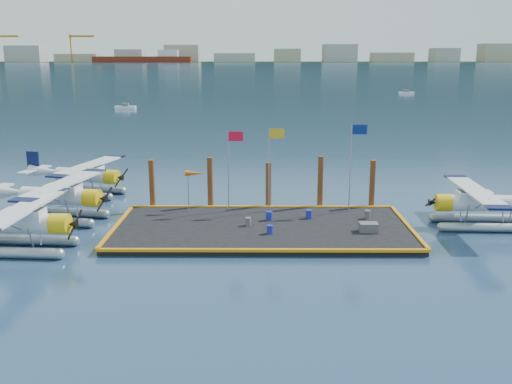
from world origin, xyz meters
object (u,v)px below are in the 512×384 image
piling_2 (268,187)px  seaplane_c (85,177)px  crate (369,227)px  piling_0 (152,185)px  piling_4 (372,186)px  seaplane_b (58,199)px  flagpole_blue (354,155)px  seaplane_d (480,206)px  drum_5 (269,216)px  drum_4 (367,215)px  piling_1 (210,184)px  seaplane_a (18,226)px  flagpole_yellow (272,157)px  piling_3 (320,184)px  drum_0 (248,222)px  drum_2 (309,214)px  drum_3 (270,229)px  flagpole_red (231,159)px

piling_2 → seaplane_c: bearing=162.5°
crate → piling_0: (-15.53, 6.66, 1.30)m
piling_2 → piling_4: 8.00m
seaplane_b → seaplane_c: bearing=-166.4°
flagpole_blue → piling_2: 6.98m
piling_0 → piling_2: bearing=0.0°
crate → piling_4: (1.47, 6.66, 1.30)m
seaplane_d → drum_5: 14.75m
drum_4 → piling_1: size_ratio=0.14×
seaplane_a → flagpole_yellow: 17.81m
seaplane_a → flagpole_yellow: (15.68, 7.92, 2.88)m
drum_4 → flagpole_yellow: flagpole_yellow is taller
seaplane_c → piling_3: size_ratio=2.36×
seaplane_d → drum_0: size_ratio=17.74×
drum_2 → flagpole_yellow: size_ratio=0.10×
drum_2 → piling_1: 8.27m
piling_1 → drum_3: bearing=-57.9°
drum_2 → crate: size_ratio=0.52×
seaplane_b → drum_4: 22.36m
drum_2 → flagpole_yellow: bearing=143.8°
piling_0 → flagpole_red: bearing=-14.5°
seaplane_c → drum_4: bearing=84.5°
drum_5 → piling_2: piling_2 is taller
seaplane_a → piling_1: (10.98, 9.52, 0.47)m
seaplane_b → flagpole_blue: (21.49, 1.27, 3.03)m
drum_0 → piling_3: size_ratio=0.13×
drum_3 → flagpole_red: size_ratio=0.10×
flagpole_red → piling_2: (2.79, 1.60, -2.50)m
piling_3 → drum_3: bearing=-119.3°
drum_3 → flagpole_red: (-2.78, 5.54, 3.71)m
drum_5 → flagpole_red: bearing=138.9°
seaplane_a → drum_0: seaplane_a is taller
flagpole_yellow → flagpole_blue: flagpole_blue is taller
seaplane_a → flagpole_red: size_ratio=1.76×
seaplane_c → drum_5: bearing=75.2°
drum_0 → piling_0: (-7.53, 5.33, 1.32)m
drum_3 → flagpole_blue: 9.23m
flagpole_red → drum_3: bearing=-63.4°
seaplane_b → drum_3: size_ratio=18.57×
seaplane_b → seaplane_d: bearing=98.3°
seaplane_d → crate: (-8.18, -2.42, -0.86)m
drum_4 → piling_1: bearing=162.9°
piling_1 → piling_2: 4.50m
drum_3 → flagpole_yellow: flagpole_yellow is taller
drum_3 → piling_4: 10.81m
drum_4 → piling_4: (0.96, 3.55, 1.30)m
crate → piling_3: piling_3 is taller
drum_0 → flagpole_blue: 9.42m
piling_1 → flagpole_red: bearing=-43.2°
seaplane_d → crate: 8.57m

